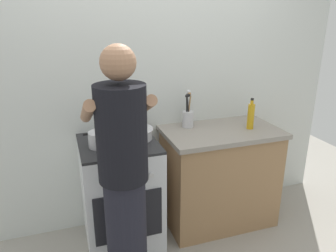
{
  "coord_description": "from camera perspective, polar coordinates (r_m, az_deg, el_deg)",
  "views": [
    {
      "loc": [
        -0.73,
        -2.19,
        1.85
      ],
      "look_at": [
        0.05,
        0.12,
        1.0
      ],
      "focal_mm": 34.64,
      "sensor_mm": 36.0,
      "label": 1
    }
  ],
  "objects": [
    {
      "name": "mixing_bowl",
      "position": [
        2.59,
        -5.96,
        -1.21
      ],
      "size": [
        0.3,
        0.3,
        0.09
      ],
      "color": "#B7B7BC",
      "rests_on": "stove_range"
    },
    {
      "name": "back_wall",
      "position": [
        2.9,
        0.41,
        7.33
      ],
      "size": [
        3.2,
        0.1,
        2.5
      ],
      "color": "silver",
      "rests_on": "ground"
    },
    {
      "name": "ground",
      "position": [
        2.95,
        -0.19,
        -19.52
      ],
      "size": [
        6.0,
        6.0,
        0.0
      ],
      "primitive_type": "plane",
      "color": "gray"
    },
    {
      "name": "countertop",
      "position": [
        3.01,
        8.99,
        -8.71
      ],
      "size": [
        1.0,
        0.6,
        0.9
      ],
      "color": "#99724C",
      "rests_on": "ground"
    },
    {
      "name": "oil_bottle",
      "position": [
        2.87,
        14.36,
        1.74
      ],
      "size": [
        0.06,
        0.06,
        0.27
      ],
      "color": "gold",
      "rests_on": "countertop"
    },
    {
      "name": "pot",
      "position": [
        2.48,
        -11.87,
        -2.29
      ],
      "size": [
        0.24,
        0.17,
        0.12
      ],
      "color": "#B2B2B7",
      "rests_on": "stove_range"
    },
    {
      "name": "utensil_crock",
      "position": [
        2.84,
        3.52,
        1.79
      ],
      "size": [
        0.1,
        0.1,
        0.33
      ],
      "color": "silver",
      "rests_on": "countertop"
    },
    {
      "name": "stove_range",
      "position": [
        2.75,
        -8.29,
        -11.61
      ],
      "size": [
        0.6,
        0.62,
        0.9
      ],
      "color": "silver",
      "rests_on": "ground"
    },
    {
      "name": "person",
      "position": [
        2.03,
        -7.75,
        -10.1
      ],
      "size": [
        0.41,
        0.5,
        1.7
      ],
      "color": "black",
      "rests_on": "ground"
    }
  ]
}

